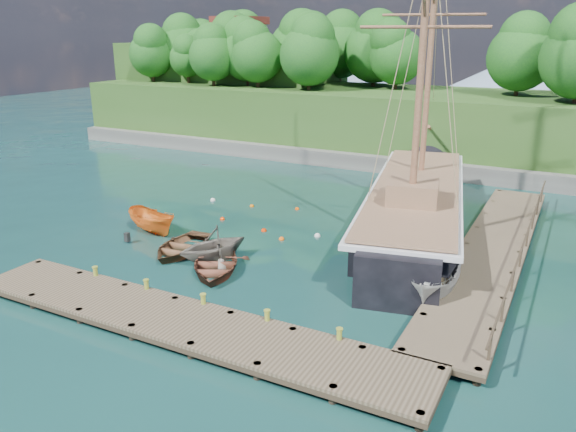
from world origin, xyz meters
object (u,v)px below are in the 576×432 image
rowboat_0 (181,252)px  rowboat_2 (215,271)px  cabin_boat_white (434,298)px  motorboat_orange (153,232)px  schooner (415,211)px  rowboat_1 (214,261)px

rowboat_0 → rowboat_2: bearing=-27.9°
rowboat_2 → cabin_boat_white: 10.45m
motorboat_orange → cabin_boat_white: (16.71, -0.90, 0.00)m
rowboat_0 → cabin_boat_white: 13.33m
rowboat_2 → schooner: size_ratio=0.16×
rowboat_1 → schooner: 12.33m
schooner → cabin_boat_white: bearing=-80.1°
cabin_boat_white → schooner: 9.21m
motorboat_orange → schooner: bearing=-44.0°
rowboat_0 → schooner: 13.72m
rowboat_1 → rowboat_2: 1.38m
rowboat_0 → rowboat_2: (3.06, -1.25, 0.00)m
rowboat_1 → schooner: (7.78, 9.50, 1.15)m
cabin_boat_white → rowboat_0: bearing=-175.9°
rowboat_1 → cabin_boat_white: bearing=30.3°
rowboat_2 → schooner: (6.93, 10.59, 1.15)m
rowboat_2 → motorboat_orange: bearing=127.6°
motorboat_orange → schooner: 15.45m
rowboat_0 → rowboat_2: size_ratio=0.96×
schooner → rowboat_1: bearing=-140.7°
cabin_boat_white → schooner: size_ratio=0.17×
rowboat_1 → schooner: schooner is taller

